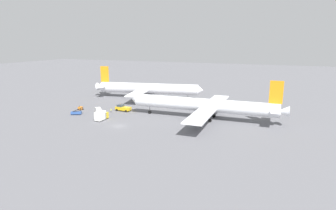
% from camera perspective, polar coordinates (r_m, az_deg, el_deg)
% --- Properties ---
extents(ground_plane, '(600.00, 600.00, 0.00)m').
position_cam_1_polar(ground_plane, '(99.30, -9.79, -4.18)').
color(ground_plane, slate).
extents(airliner_at_gate_left, '(56.15, 40.49, 15.88)m').
position_cam_1_polar(airliner_at_gate_left, '(146.12, -4.14, 3.32)').
color(airliner_at_gate_left, silver).
rests_on(airliner_at_gate_left, ground).
extents(airliner_being_pushed, '(59.55, 48.35, 15.61)m').
position_cam_1_polar(airliner_being_pushed, '(106.25, 7.27, -0.05)').
color(airliner_being_pushed, white).
rests_on(airliner_being_pushed, ground).
extents(pushback_tug, '(9.67, 3.55, 2.91)m').
position_cam_1_polar(pushback_tug, '(120.41, -9.03, -0.58)').
color(pushback_tug, gold).
rests_on(pushback_tug, ground).
extents(gse_catering_truck_tall, '(2.55, 5.90, 3.50)m').
position_cam_1_polar(gse_catering_truck_tall, '(107.58, -13.22, -2.06)').
color(gse_catering_truck_tall, gold).
rests_on(gse_catering_truck_tall, ground).
extents(gse_container_dolly_flat, '(3.87, 3.73, 2.15)m').
position_cam_1_polar(gse_container_dolly_flat, '(119.16, -13.86, -0.97)').
color(gse_container_dolly_flat, slate).
rests_on(gse_container_dolly_flat, ground).
extents(gse_belt_loader_portside, '(4.97, 3.37, 3.02)m').
position_cam_1_polar(gse_belt_loader_portside, '(118.56, -17.91, -1.46)').
color(gse_belt_loader_portside, '#2D5199').
rests_on(gse_belt_loader_portside, ground).
extents(gse_gpu_cart_small, '(1.73, 2.20, 1.90)m').
position_cam_1_polar(gse_gpu_cart_small, '(126.04, -17.17, -0.61)').
color(gse_gpu_cart_small, orange).
rests_on(gse_gpu_cart_small, ground).
extents(ground_crew_wing_walker_right, '(0.36, 0.36, 1.60)m').
position_cam_1_polar(ground_crew_wing_walker_right, '(118.70, -11.35, -1.07)').
color(ground_crew_wing_walker_right, '#4C4C51').
rests_on(ground_crew_wing_walker_right, ground).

